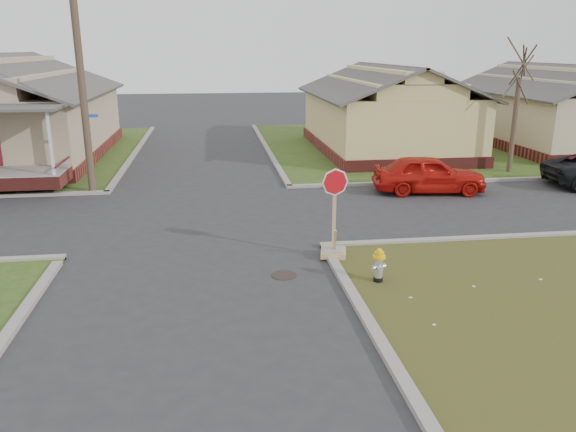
{
  "coord_description": "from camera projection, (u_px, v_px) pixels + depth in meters",
  "views": [
    {
      "loc": [
        0.54,
        -13.44,
        5.46
      ],
      "look_at": [
        2.51,
        1.0,
        1.1
      ],
      "focal_mm": 35.0,
      "sensor_mm": 36.0,
      "label": 1
    }
  ],
  "objects": [
    {
      "name": "tree_mid_right",
      "position": [
        514.0,
        125.0,
        25.13
      ],
      "size": [
        0.22,
        0.22,
        4.2
      ],
      "primitive_type": "cylinder",
      "color": "#49382A",
      "rests_on": "verge_far_right"
    },
    {
      "name": "curbs",
      "position": [
        199.0,
        216.0,
        19.0
      ],
      "size": [
        80.0,
        40.0,
        0.12
      ],
      "primitive_type": null,
      "color": "gray",
      "rests_on": "ground"
    },
    {
      "name": "stop_sign",
      "position": [
        334.0,
        237.0,
        15.11
      ],
      "size": [
        0.69,
        0.67,
        2.43
      ],
      "rotation": [
        0.0,
        0.0,
        -0.21
      ],
      "color": "tan",
      "rests_on": "ground"
    },
    {
      "name": "utility_pole",
      "position": [
        80.0,
        71.0,
        20.82
      ],
      "size": [
        1.8,
        0.28,
        9.0
      ],
      "color": "#49382A",
      "rests_on": "ground"
    },
    {
      "name": "verge_far_right",
      "position": [
        567.0,
        141.0,
        34.18
      ],
      "size": [
        37.0,
        19.0,
        0.05
      ],
      "primitive_type": "cube",
      "color": "#2C4619",
      "rests_on": "ground"
    },
    {
      "name": "side_house_tan",
      "position": [
        556.0,
        108.0,
        31.87
      ],
      "size": [
        7.6,
        11.6,
        4.7
      ],
      "color": "maroon",
      "rests_on": "ground"
    },
    {
      "name": "side_house_yellow",
      "position": [
        386.0,
        111.0,
        30.58
      ],
      "size": [
        7.6,
        11.6,
        4.7
      ],
      "color": "maroon",
      "rests_on": "ground"
    },
    {
      "name": "ground",
      "position": [
        196.0,
        272.0,
        14.25
      ],
      "size": [
        120.0,
        120.0,
        0.0
      ],
      "primitive_type": "plane",
      "color": "#2B2B2D",
      "rests_on": "ground"
    },
    {
      "name": "fire_hydrant",
      "position": [
        379.0,
        263.0,
        13.47
      ],
      "size": [
        0.31,
        0.31,
        0.84
      ],
      "rotation": [
        0.0,
        0.0,
        0.29
      ],
      "color": "black",
      "rests_on": "ground"
    },
    {
      "name": "manhole",
      "position": [
        284.0,
        275.0,
        14.06
      ],
      "size": [
        0.64,
        0.64,
        0.01
      ],
      "primitive_type": "cylinder",
      "color": "black",
      "rests_on": "ground"
    },
    {
      "name": "red_sedan",
      "position": [
        429.0,
        174.0,
        21.97
      ],
      "size": [
        4.51,
        2.27,
        1.47
      ],
      "primitive_type": "imported",
      "rotation": [
        0.0,
        0.0,
        1.45
      ],
      "color": "#B8130D",
      "rests_on": "ground"
    }
  ]
}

